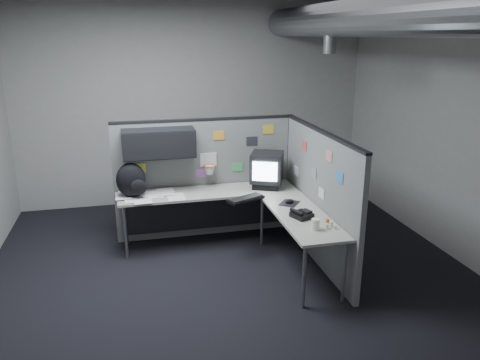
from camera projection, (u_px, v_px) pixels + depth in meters
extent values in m
cube|color=black|center=(233.00, 277.00, 5.40)|extent=(5.60, 5.60, 0.01)
cube|color=#9E9E99|center=(195.00, 104.00, 7.52)|extent=(5.60, 0.01, 3.20)
cube|color=#9E9E99|center=(355.00, 262.00, 2.31)|extent=(5.60, 0.01, 3.20)
cube|color=#9E9E99|center=(463.00, 129.00, 5.54)|extent=(0.01, 5.60, 3.20)
cylinder|color=slate|center=(363.00, 17.00, 4.85)|extent=(0.40, 5.49, 0.40)
cylinder|color=slate|center=(330.00, 41.00, 5.67)|extent=(0.16, 0.16, 0.30)
cube|color=slate|center=(206.00, 179.00, 6.34)|extent=(2.43, 0.06, 1.60)
cube|color=black|center=(204.00, 119.00, 6.10)|extent=(2.43, 0.07, 0.03)
cube|color=black|center=(288.00, 173.00, 6.61)|extent=(0.07, 0.07, 1.60)
cube|color=black|center=(159.00, 143.00, 5.85)|extent=(0.90, 0.35, 0.35)
cube|color=black|center=(160.00, 146.00, 5.69)|extent=(0.90, 0.02, 0.33)
cube|color=silver|center=(208.00, 160.00, 6.23)|extent=(0.22, 0.02, 0.18)
torus|color=#D85914|center=(210.00, 166.00, 6.17)|extent=(0.16, 0.16, 0.01)
cone|color=white|center=(210.00, 170.00, 6.18)|extent=(0.14, 0.14, 0.11)
cube|color=#E5D84C|center=(140.00, 168.00, 6.05)|extent=(0.15, 0.01, 0.12)
cube|color=orange|center=(219.00, 135.00, 6.17)|extent=(0.15, 0.01, 0.12)
cube|color=#4CB266|center=(237.00, 167.00, 6.36)|extent=(0.15, 0.01, 0.12)
cube|color=#26262D|center=(252.00, 141.00, 6.30)|extent=(0.15, 0.01, 0.12)
cube|color=gold|center=(268.00, 129.00, 6.31)|extent=(0.15, 0.01, 0.12)
cube|color=#B266B2|center=(201.00, 173.00, 6.27)|extent=(0.15, 0.01, 0.12)
cube|color=slate|center=(318.00, 198.00, 5.60)|extent=(0.06, 2.23, 1.60)
cube|color=black|center=(322.00, 131.00, 5.36)|extent=(0.07, 2.23, 0.03)
cube|color=#CC4C4C|center=(304.00, 146.00, 5.83)|extent=(0.01, 0.15, 0.12)
cube|color=gray|center=(314.00, 172.00, 5.58)|extent=(0.01, 0.15, 0.12)
cube|color=#D87F7F|center=(329.00, 156.00, 5.12)|extent=(0.01, 0.15, 0.12)
cube|color=silver|center=(296.00, 171.00, 6.18)|extent=(0.01, 0.15, 0.12)
cube|color=#337FCC|center=(340.00, 177.00, 4.89)|extent=(0.01, 0.15, 0.12)
cube|color=silver|center=(321.00, 193.00, 5.40)|extent=(0.01, 0.15, 0.12)
cube|color=#A3A294|center=(209.00, 192.00, 6.07)|extent=(2.30, 0.56, 0.03)
cube|color=#A3A294|center=(301.00, 216.00, 5.28)|extent=(0.56, 1.55, 0.03)
cube|color=black|center=(206.00, 209.00, 6.37)|extent=(2.18, 0.02, 0.55)
cylinder|color=gray|center=(126.00, 233.00, 5.73)|extent=(0.04, 0.04, 0.70)
cylinder|color=gray|center=(125.00, 219.00, 6.14)|extent=(0.04, 0.04, 0.70)
cylinder|color=gray|center=(262.00, 220.00, 6.12)|extent=(0.04, 0.04, 0.70)
cylinder|color=gray|center=(304.00, 277.00, 4.69)|extent=(0.04, 0.04, 0.70)
cylinder|color=gray|center=(344.00, 272.00, 4.79)|extent=(0.04, 0.04, 0.70)
cube|color=black|center=(267.00, 184.00, 6.24)|extent=(0.46, 0.49, 0.08)
cube|color=black|center=(267.00, 167.00, 6.18)|extent=(0.53, 0.53, 0.38)
cube|color=white|center=(265.00, 172.00, 5.97)|extent=(0.30, 0.14, 0.25)
cube|color=black|center=(246.00, 199.00, 5.73)|extent=(0.50, 0.36, 0.03)
cube|color=black|center=(246.00, 198.00, 5.72)|extent=(0.46, 0.32, 0.01)
cube|color=black|center=(289.00, 203.00, 5.63)|extent=(0.30, 0.31, 0.01)
ellipsoid|color=black|center=(289.00, 201.00, 5.62)|extent=(0.12, 0.09, 0.05)
cube|color=black|center=(302.00, 215.00, 5.19)|extent=(0.25, 0.27, 0.06)
cylinder|color=black|center=(297.00, 212.00, 5.15)|extent=(0.11, 0.19, 0.04)
cube|color=black|center=(306.00, 211.00, 5.20)|extent=(0.12, 0.14, 0.02)
cylinder|color=silver|center=(331.00, 224.00, 4.94)|extent=(0.04, 0.04, 0.06)
cylinder|color=silver|center=(327.00, 226.00, 4.89)|extent=(0.04, 0.04, 0.05)
cylinder|color=silver|center=(335.00, 227.00, 4.88)|extent=(0.04, 0.04, 0.04)
cylinder|color=#D85914|center=(328.00, 222.00, 4.97)|extent=(0.04, 0.04, 0.07)
cylinder|color=white|center=(315.00, 224.00, 4.85)|extent=(0.11, 0.11, 0.12)
cube|color=white|center=(176.00, 197.00, 5.85)|extent=(0.23, 0.32, 0.00)
cube|color=white|center=(154.00, 195.00, 5.93)|extent=(0.23, 0.32, 0.00)
cube|color=white|center=(133.00, 199.00, 5.76)|extent=(0.23, 0.32, 0.00)
cube|color=white|center=(166.00, 192.00, 6.01)|extent=(0.23, 0.32, 0.00)
cube|color=white|center=(142.00, 200.00, 5.71)|extent=(0.23, 0.32, 0.00)
cube|color=white|center=(124.00, 196.00, 5.85)|extent=(0.23, 0.32, 0.00)
ellipsoid|color=black|center=(131.00, 180.00, 5.78)|extent=(0.41, 0.34, 0.44)
ellipsoid|color=black|center=(138.00, 187.00, 5.70)|extent=(0.22, 0.15, 0.20)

